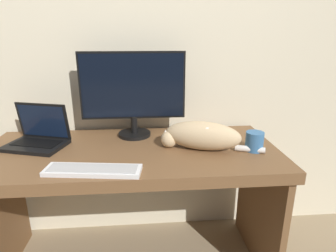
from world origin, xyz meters
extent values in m
cube|color=beige|center=(0.00, 0.76, 1.30)|extent=(6.40, 0.06, 2.60)
cube|color=brown|center=(0.00, 0.35, 0.74)|extent=(1.60, 0.70, 0.06)
cube|color=brown|center=(0.76, 0.35, 0.36)|extent=(0.04, 0.64, 0.71)
cylinder|color=black|center=(0.02, 0.56, 0.78)|extent=(0.20, 0.20, 0.02)
cylinder|color=black|center=(0.02, 0.56, 0.85)|extent=(0.04, 0.04, 0.10)
cube|color=black|center=(0.02, 0.57, 1.08)|extent=(0.62, 0.02, 0.39)
cube|color=black|center=(0.02, 0.56, 1.08)|extent=(0.59, 0.01, 0.37)
cube|color=black|center=(-0.52, 0.42, 0.78)|extent=(0.36, 0.29, 0.02)
cube|color=black|center=(-0.52, 0.43, 0.80)|extent=(0.28, 0.19, 0.00)
cube|color=black|center=(-0.50, 0.50, 0.90)|extent=(0.31, 0.12, 0.21)
cube|color=black|center=(-0.50, 0.50, 0.90)|extent=(0.28, 0.11, 0.18)
cube|color=white|center=(-0.16, 0.09, 0.78)|extent=(0.45, 0.17, 0.02)
cube|color=#B3B3B3|center=(-0.16, 0.09, 0.79)|extent=(0.41, 0.14, 0.00)
ellipsoid|color=#D1B284|center=(0.39, 0.32, 0.85)|extent=(0.44, 0.28, 0.15)
ellipsoid|color=white|center=(0.41, 0.31, 0.89)|extent=(0.21, 0.17, 0.06)
sphere|color=#D1B284|center=(0.21, 0.36, 0.82)|extent=(0.09, 0.09, 0.09)
cone|color=white|center=(0.19, 0.37, 0.86)|extent=(0.04, 0.04, 0.03)
cone|color=white|center=(0.23, 0.35, 0.86)|extent=(0.04, 0.04, 0.03)
cylinder|color=white|center=(0.63, 0.25, 0.79)|extent=(0.16, 0.08, 0.03)
cylinder|color=teal|center=(0.66, 0.27, 0.83)|extent=(0.09, 0.09, 0.10)
camera|label=1|loc=(0.09, -1.07, 1.36)|focal=30.00mm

